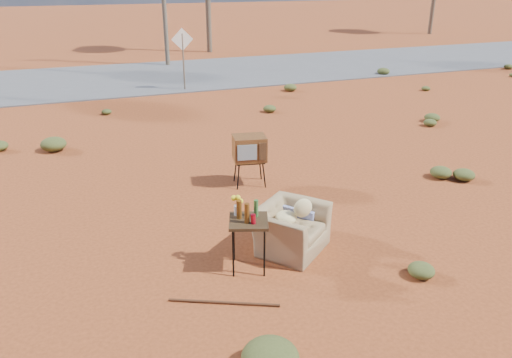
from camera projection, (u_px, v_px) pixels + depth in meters
name	position (u px, v px, depth m)	size (l,w,h in m)	color
ground	(274.00, 262.00, 7.34)	(140.00, 140.00, 0.00)	#95411D
highway	(132.00, 78.00, 20.29)	(140.00, 7.00, 0.04)	#565659
armchair	(292.00, 221.00, 7.61)	(1.34, 1.40, 0.93)	#8C714C
tv_unit	(249.00, 149.00, 9.76)	(0.71, 0.61, 1.01)	black
side_table	(246.00, 217.00, 6.92)	(0.69, 0.69, 1.08)	#322312
rusty_bar	(224.00, 303.00, 6.40)	(0.04, 0.04, 1.44)	#4B2514
road_sign	(183.00, 48.00, 17.63)	(0.78, 0.06, 2.19)	brown
scrub_patch	(161.00, 162.00, 10.82)	(17.49, 8.07, 0.33)	#454D21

